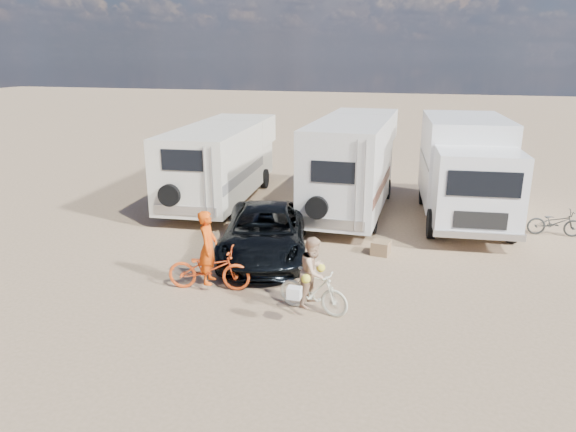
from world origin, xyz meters
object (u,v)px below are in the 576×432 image
(rv_left, at_px, (222,164))
(crate, at_px, (381,248))
(bike_man, at_px, (209,269))
(cooler, at_px, (273,229))
(rider_woman, at_px, (313,279))
(bike_woman, at_px, (313,291))
(bike_parked, at_px, (555,223))
(rv_main, at_px, (353,166))
(dark_suv, at_px, (265,232))
(rider_man, at_px, (208,254))
(box_truck, at_px, (466,172))

(rv_left, relative_size, crate, 15.99)
(bike_man, height_order, cooler, bike_man)
(rv_left, xyz_separation_m, rider_woman, (5.50, -8.17, -0.68))
(bike_woman, bearing_deg, rv_left, 48.22)
(bike_woman, bearing_deg, rider_woman, -75.69)
(rider_woman, xyz_separation_m, bike_parked, (6.12, 7.10, -0.36))
(rv_main, bearing_deg, dark_suv, -108.20)
(rider_man, bearing_deg, dark_suv, -23.51)
(dark_suv, bearing_deg, rv_main, 57.89)
(box_truck, relative_size, rider_man, 3.68)
(rv_main, distance_m, rider_woman, 8.04)
(dark_suv, xyz_separation_m, crate, (3.15, 0.96, -0.50))
(rv_left, bearing_deg, rider_woman, -60.84)
(rv_left, bearing_deg, rider_man, -74.66)
(box_truck, relative_size, cooler, 11.86)
(bike_man, bearing_deg, bike_parked, -63.16)
(rv_main, distance_m, box_truck, 3.81)
(rv_left, height_order, bike_parked, rv_left)
(box_truck, bearing_deg, bike_parked, -21.98)
(bike_woman, distance_m, bike_parked, 9.37)
(rv_main, height_order, rider_man, rv_main)
(bike_woman, relative_size, crate, 3.44)
(dark_suv, relative_size, rider_man, 2.78)
(dark_suv, distance_m, bike_woman, 3.66)
(crate, bearing_deg, cooler, 167.83)
(rider_man, bearing_deg, rv_left, 10.07)
(rider_man, distance_m, bike_parked, 11.02)
(rv_left, bearing_deg, bike_parked, -10.05)
(rv_left, height_order, dark_suv, rv_left)
(rv_main, distance_m, crate, 4.54)
(bike_woman, height_order, cooler, bike_woman)
(bike_man, xyz_separation_m, rider_woman, (2.69, -0.50, 0.26))
(rv_left, distance_m, crate, 7.90)
(bike_man, xyz_separation_m, bike_woman, (2.69, -0.50, -0.02))
(rv_main, height_order, cooler, rv_main)
(dark_suv, distance_m, rider_man, 2.58)
(box_truck, relative_size, rider_woman, 4.22)
(rv_main, relative_size, rv_left, 0.94)
(bike_parked, bearing_deg, box_truck, 70.32)
(rv_left, distance_m, bike_woman, 9.90)
(bike_parked, height_order, cooler, bike_parked)
(rider_woman, relative_size, cooler, 2.81)
(bike_woman, height_order, crate, bike_woman)
(rv_main, distance_m, rider_man, 7.85)
(bike_man, bearing_deg, rv_left, 10.07)
(rv_left, height_order, rider_man, rv_left)
(rider_woman, height_order, cooler, rider_woman)
(rider_woman, bearing_deg, crate, -0.69)
(rv_left, height_order, cooler, rv_left)
(box_truck, height_order, cooler, box_truck)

